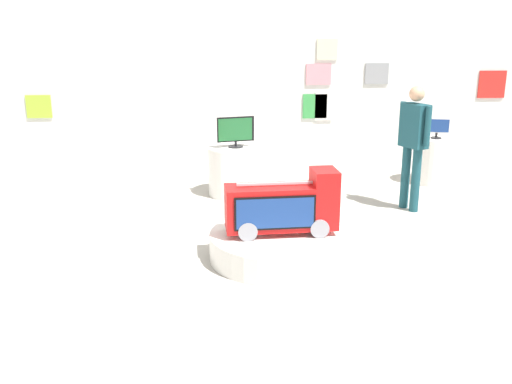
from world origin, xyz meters
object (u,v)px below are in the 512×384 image
display_pedestal_center_rear (236,171)px  shopper_browsing_near_truck (413,139)px  display_pedestal_left_rear (434,161)px  tv_on_center_rear (236,131)px  tv_on_left_rear (437,127)px  novelty_firetruck_tv (284,208)px  main_display_pedestal (281,245)px

display_pedestal_center_rear → shopper_browsing_near_truck: shopper_browsing_near_truck is taller
display_pedestal_left_rear → tv_on_center_rear: tv_on_center_rear is taller
display_pedestal_center_rear → shopper_browsing_near_truck: 2.57m
tv_on_left_rear → shopper_browsing_near_truck: size_ratio=0.22×
tv_on_left_rear → display_pedestal_center_rear: tv_on_left_rear is taller
novelty_firetruck_tv → main_display_pedestal: bearing=167.7°
tv_on_left_rear → display_pedestal_center_rear: (-3.16, -0.47, -0.54)m
display_pedestal_left_rear → shopper_browsing_near_truck: bearing=-121.5°
shopper_browsing_near_truck → novelty_firetruck_tv: bearing=-139.7°
main_display_pedestal → shopper_browsing_near_truck: shopper_browsing_near_truck is taller
display_pedestal_center_rear → shopper_browsing_near_truck: bearing=-20.4°
display_pedestal_center_rear → tv_on_center_rear: tv_on_center_rear is taller
main_display_pedestal → tv_on_left_rear: size_ratio=4.28×
novelty_firetruck_tv → tv_on_center_rear: bearing=100.0°
main_display_pedestal → tv_on_left_rear: tv_on_left_rear is taller
display_pedestal_left_rear → shopper_browsing_near_truck: (-0.82, -1.34, 0.62)m
tv_on_left_rear → display_pedestal_left_rear: bearing=104.1°
shopper_browsing_near_truck → display_pedestal_left_rear: bearing=58.5°
novelty_firetruck_tv → display_pedestal_left_rear: novelty_firetruck_tv is taller
display_pedestal_center_rear → shopper_browsing_near_truck: size_ratio=0.48×
tv_on_left_rear → main_display_pedestal: bearing=-133.0°
shopper_browsing_near_truck → display_pedestal_center_rear: bearing=159.6°
tv_on_center_rear → display_pedestal_left_rear: bearing=8.6°
tv_on_center_rear → display_pedestal_center_rear: bearing=75.9°
tv_on_left_rear → shopper_browsing_near_truck: bearing=-121.6°
tv_on_center_rear → shopper_browsing_near_truck: size_ratio=0.32×
main_display_pedestal → shopper_browsing_near_truck: (1.93, 1.61, 0.84)m
tv_on_left_rear → shopper_browsing_near_truck: 1.57m
main_display_pedestal → shopper_browsing_near_truck: 2.65m
display_pedestal_left_rear → shopper_browsing_near_truck: size_ratio=0.43×
display_pedestal_center_rear → tv_on_center_rear: bearing=-104.1°
novelty_firetruck_tv → shopper_browsing_near_truck: shopper_browsing_near_truck is taller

